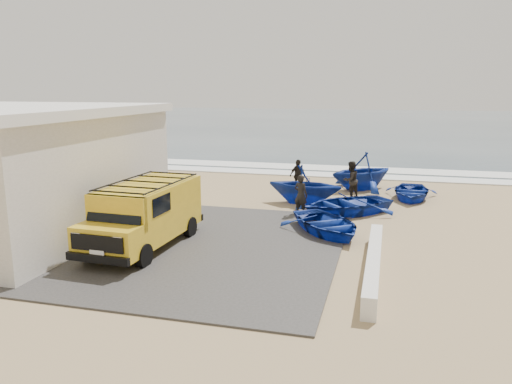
# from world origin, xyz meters

# --- Properties ---
(ground) EXTENTS (160.00, 160.00, 0.00)m
(ground) POSITION_xyz_m (0.00, 0.00, 0.00)
(ground) COLOR tan
(slab) EXTENTS (12.00, 10.00, 0.05)m
(slab) POSITION_xyz_m (-2.00, -2.00, 0.03)
(slab) COLOR #423F3D
(slab) RESTS_ON ground
(ocean) EXTENTS (180.00, 88.00, 0.01)m
(ocean) POSITION_xyz_m (0.00, 56.00, 0.00)
(ocean) COLOR #385166
(ocean) RESTS_ON ground
(surf_line) EXTENTS (180.00, 1.60, 0.06)m
(surf_line) POSITION_xyz_m (0.00, 12.00, 0.03)
(surf_line) COLOR white
(surf_line) RESTS_ON ground
(surf_wash) EXTENTS (180.00, 2.20, 0.04)m
(surf_wash) POSITION_xyz_m (0.00, 14.50, 0.02)
(surf_wash) COLOR white
(surf_wash) RESTS_ON ground
(building) EXTENTS (8.40, 9.40, 4.30)m
(building) POSITION_xyz_m (-7.50, -2.00, 2.16)
(building) COLOR silver
(building) RESTS_ON ground
(parapet) EXTENTS (0.35, 6.00, 0.55)m
(parapet) POSITION_xyz_m (5.00, -3.00, 0.28)
(parapet) COLOR silver
(parapet) RESTS_ON ground
(van) EXTENTS (2.12, 4.90, 2.07)m
(van) POSITION_xyz_m (-1.98, -2.51, 1.11)
(van) COLOR yellow
(van) RESTS_ON ground
(boat_near_left) EXTENTS (4.06, 4.30, 0.72)m
(boat_near_left) POSITION_xyz_m (3.33, 0.35, 0.36)
(boat_near_left) COLOR #13329B
(boat_near_left) RESTS_ON ground
(boat_near_right) EXTENTS (4.65, 4.51, 0.79)m
(boat_near_right) POSITION_xyz_m (3.72, 3.33, 0.39)
(boat_near_right) COLOR #13329B
(boat_near_right) RESTS_ON ground
(boat_mid_left) EXTENTS (3.44, 3.05, 1.67)m
(boat_mid_left) POSITION_xyz_m (1.83, 4.69, 0.84)
(boat_mid_left) COLOR #13329B
(boat_mid_left) RESTS_ON ground
(boat_mid_right) EXTENTS (2.48, 3.36, 0.67)m
(boat_mid_right) POSITION_xyz_m (6.30, 6.79, 0.34)
(boat_mid_right) COLOR #13329B
(boat_mid_right) RESTS_ON ground
(boat_far_left) EXTENTS (4.62, 4.61, 1.85)m
(boat_far_left) POSITION_xyz_m (4.01, 8.37, 0.92)
(boat_far_left) COLOR #13329B
(boat_far_left) RESTS_ON ground
(fisherman_front) EXTENTS (0.69, 0.58, 1.60)m
(fisherman_front) POSITION_xyz_m (2.01, 2.73, 0.80)
(fisherman_front) COLOR black
(fisherman_front) RESTS_ON ground
(fisherman_middle) EXTENTS (1.02, 1.04, 1.70)m
(fisherman_middle) POSITION_xyz_m (3.66, 6.21, 0.85)
(fisherman_middle) COLOR black
(fisherman_middle) RESTS_ON ground
(fisherman_back) EXTENTS (0.89, 0.92, 1.54)m
(fisherman_back) POSITION_xyz_m (1.07, 7.21, 0.77)
(fisherman_back) COLOR black
(fisherman_back) RESTS_ON ground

